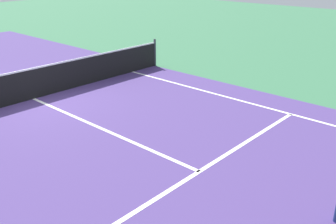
{
  "coord_description": "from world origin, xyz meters",
  "views": [
    {
      "loc": [
        -5.25,
        -10.3,
        3.9
      ],
      "look_at": [
        0.11,
        -5.46,
        1.0
      ],
      "focal_mm": 40.09,
      "sensor_mm": 36.0,
      "label": 1
    }
  ],
  "objects": [
    {
      "name": "line_center_service",
      "position": [
        0.0,
        -3.2,
        0.0
      ],
      "size": [
        0.1,
        6.4,
        0.01
      ],
      "primitive_type": "cube",
      "color": "white",
      "rests_on": "ground_plane"
    },
    {
      "name": "line_sideline_right",
      "position": [
        4.11,
        -5.95,
        0.0
      ],
      "size": [
        0.1,
        11.89,
        0.01
      ],
      "primitive_type": "cube",
      "color": "white",
      "rests_on": "ground_plane"
    },
    {
      "name": "line_service_near",
      "position": [
        0.0,
        -6.4,
        0.0
      ],
      "size": [
        8.22,
        0.1,
        0.01
      ],
      "primitive_type": "cube",
      "color": "white",
      "rests_on": "ground_plane"
    },
    {
      "name": "court_surface_inbounds",
      "position": [
        0.0,
        0.0,
        0.0
      ],
      "size": [
        10.62,
        24.4,
        0.0
      ],
      "primitive_type": "cube",
      "color": "#4C387A",
      "rests_on": "ground_plane"
    },
    {
      "name": "net",
      "position": [
        0.0,
        0.0,
        0.49
      ],
      "size": [
        10.8,
        0.09,
        1.07
      ],
      "color": "#33383D",
      "rests_on": "ground_plane"
    },
    {
      "name": "ground_plane",
      "position": [
        0.0,
        0.0,
        0.0
      ],
      "size": [
        60.0,
        60.0,
        0.0
      ],
      "primitive_type": "plane",
      "color": "#38724C"
    }
  ]
}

